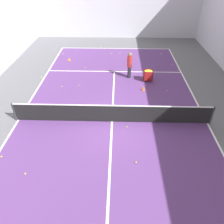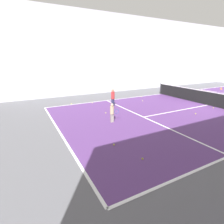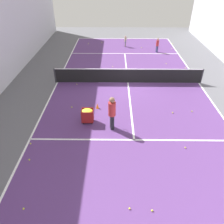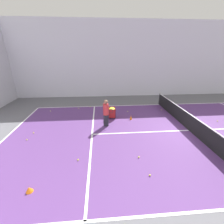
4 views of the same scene
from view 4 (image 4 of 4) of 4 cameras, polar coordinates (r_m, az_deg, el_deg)
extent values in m
plane|color=#5B5B60|center=(10.85, 27.16, -6.25)|extent=(33.10, 33.10, 0.00)
cube|color=#563370|center=(10.85, 27.16, -6.24)|extent=(10.16, 22.39, 0.00)
cube|color=white|center=(10.85, -35.49, -8.03)|extent=(10.16, 0.10, 0.00)
cube|color=white|center=(15.00, 17.51, 2.72)|extent=(0.10, 22.39, 0.00)
cube|color=white|center=(9.31, -7.59, -8.42)|extent=(10.16, 0.10, 0.00)
cube|color=white|center=(10.84, 27.16, -6.23)|extent=(0.10, 12.31, 0.00)
cube|color=silver|center=(17.48, 14.79, 18.53)|extent=(0.15, 29.40, 7.70)
cylinder|color=#2D2D33|center=(14.93, 17.60, 4.76)|extent=(0.10, 0.10, 1.06)
cube|color=black|center=(10.63, 27.63, -3.78)|extent=(10.26, 0.03, 0.99)
cube|color=white|center=(10.44, 28.13, -1.18)|extent=(10.26, 0.04, 0.05)
cube|color=black|center=(10.07, -2.28, -3.14)|extent=(0.23, 0.32, 0.83)
cylinder|color=#B22D2D|center=(9.76, -2.35, 1.03)|extent=(0.43, 0.43, 0.74)
sphere|color=#846047|center=(9.59, -2.40, 3.87)|extent=(0.28, 0.28, 0.28)
torus|color=black|center=(9.95, -0.35, 0.33)|extent=(0.07, 0.28, 0.28)
cube|color=maroon|center=(11.40, 0.00, -1.66)|extent=(0.62, 0.49, 0.02)
cube|color=maroon|center=(11.29, 1.18, -0.06)|extent=(0.62, 0.02, 0.67)
cube|color=maroon|center=(11.25, -1.18, -0.13)|extent=(0.62, 0.02, 0.67)
cube|color=maroon|center=(10.99, 0.13, -0.68)|extent=(0.02, 0.49, 0.67)
cube|color=maroon|center=(11.55, -0.12, 0.46)|extent=(0.02, 0.49, 0.67)
ellipsoid|color=yellow|center=(11.17, 0.00, 1.22)|extent=(0.58, 0.45, 0.16)
cylinder|color=black|center=(11.24, 0.96, -2.34)|extent=(0.05, 0.05, 0.12)
cylinder|color=black|center=(11.63, 0.75, -1.47)|extent=(0.05, 0.05, 0.12)
cylinder|color=black|center=(11.21, -0.78, -2.40)|extent=(0.05, 0.05, 0.12)
cylinder|color=black|center=(11.61, -0.92, -1.52)|extent=(0.05, 0.05, 0.12)
cone|color=orange|center=(11.19, 7.22, -2.02)|extent=(0.18, 0.18, 0.33)
cone|color=orange|center=(6.72, -29.01, -24.38)|extent=(0.25, 0.25, 0.20)
sphere|color=yellow|center=(13.66, -22.37, 0.35)|extent=(0.07, 0.07, 0.07)
sphere|color=yellow|center=(9.92, -29.70, -9.14)|extent=(0.07, 0.07, 0.07)
sphere|color=yellow|center=(13.27, 35.24, -2.79)|extent=(0.07, 0.07, 0.07)
sphere|color=yellow|center=(6.75, 14.23, -22.31)|extent=(0.07, 0.07, 0.07)
sphere|color=yellow|center=(11.64, 27.20, -4.16)|extent=(0.07, 0.07, 0.07)
sphere|color=yellow|center=(13.64, -12.58, 1.48)|extent=(0.07, 0.07, 0.07)
sphere|color=yellow|center=(13.59, 18.33, 0.80)|extent=(0.07, 0.07, 0.07)
sphere|color=yellow|center=(12.63, 6.04, 0.24)|extent=(0.07, 0.07, 0.07)
sphere|color=yellow|center=(13.79, -8.24, 2.02)|extent=(0.07, 0.07, 0.07)
sphere|color=yellow|center=(7.43, -12.81, -17.35)|extent=(0.07, 0.07, 0.07)
sphere|color=yellow|center=(7.53, 10.19, -16.52)|extent=(0.07, 0.07, 0.07)
sphere|color=yellow|center=(10.51, -27.72, -7.03)|extent=(0.07, 0.07, 0.07)
camera|label=1|loc=(17.14, 60.90, 20.39)|focal=35.00mm
camera|label=2|loc=(24.33, 45.28, 12.72)|focal=28.00mm
camera|label=3|loc=(12.66, -53.73, 24.83)|focal=35.00mm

